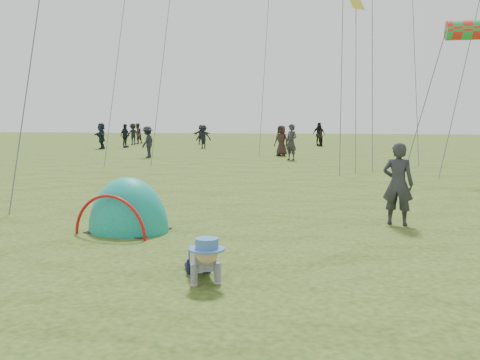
# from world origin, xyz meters

# --- Properties ---
(ground) EXTENTS (140.00, 140.00, 0.00)m
(ground) POSITION_xyz_m (0.00, 0.00, 0.00)
(ground) COLOR #203F13
(crawling_toddler) EXTENTS (0.84, 0.96, 0.61)m
(crawling_toddler) POSITION_xyz_m (-1.15, 0.35, 0.31)
(crawling_toddler) COLOR black
(crawling_toddler) RESTS_ON ground
(popup_tent) EXTENTS (1.76, 1.56, 1.97)m
(popup_tent) POSITION_xyz_m (-3.25, 3.06, 0.00)
(popup_tent) COLOR #008882
(popup_tent) RESTS_ON ground
(standing_adult) EXTENTS (0.66, 0.52, 1.59)m
(standing_adult) POSITION_xyz_m (1.61, 4.54, 0.79)
(standing_adult) COLOR #2B2B31
(standing_adult) RESTS_ON ground
(crowd_person_1) EXTENTS (0.84, 0.95, 1.61)m
(crowd_person_1) POSITION_xyz_m (-1.00, 34.60, 0.81)
(crowd_person_1) COLOR black
(crowd_person_1) RESTS_ON ground
(crowd_person_3) EXTENTS (1.17, 0.86, 1.62)m
(crowd_person_3) POSITION_xyz_m (-8.81, 30.25, 0.81)
(crowd_person_3) COLOR black
(crowd_person_3) RESTS_ON ground
(crowd_person_4) EXTENTS (0.98, 0.84, 1.69)m
(crowd_person_4) POSITION_xyz_m (-2.64, 23.47, 0.85)
(crowd_person_4) COLOR #2E1F1C
(crowd_person_4) RESTS_ON ground
(crowd_person_5) EXTENTS (1.48, 1.20, 1.58)m
(crowd_person_5) POSITION_xyz_m (-10.58, 36.53, 0.79)
(crowd_person_5) COLOR #222A33
(crowd_person_5) RESTS_ON ground
(crowd_person_8) EXTENTS (1.11, 0.94, 1.79)m
(crowd_person_8) POSITION_xyz_m (-1.05, 35.79, 0.89)
(crowd_person_8) COLOR black
(crowd_person_8) RESTS_ON ground
(crowd_person_9) EXTENTS (0.69, 1.11, 1.66)m
(crowd_person_9) POSITION_xyz_m (-9.47, 20.94, 0.83)
(crowd_person_9) COLOR #202229
(crowd_person_9) RESTS_ON ground
(crowd_person_11) EXTENTS (1.50, 1.57, 1.77)m
(crowd_person_11) POSITION_xyz_m (-15.49, 28.28, 0.89)
(crowd_person_11) COLOR #19212F
(crowd_person_11) RESTS_ON ground
(crowd_person_12) EXTENTS (0.78, 0.73, 1.79)m
(crowd_person_12) POSITION_xyz_m (-1.83, 20.46, 0.90)
(crowd_person_12) COLOR #2D2D31
(crowd_person_12) RESTS_ON ground
(crowd_person_13) EXTENTS (0.96, 1.03, 1.69)m
(crowd_person_13) POSITION_xyz_m (-15.96, 36.19, 0.85)
(crowd_person_13) COLOR #402C29
(crowd_person_13) RESTS_ON ground
(crowd_person_14) EXTENTS (0.63, 1.06, 1.69)m
(crowd_person_14) POSITION_xyz_m (-14.61, 30.28, 0.85)
(crowd_person_14) COLOR black
(crowd_person_14) RESTS_ON ground
(crowd_person_15) EXTENTS (1.18, 0.80, 1.69)m
(crowd_person_15) POSITION_xyz_m (-15.71, 34.58, 0.85)
(crowd_person_15) COLOR black
(crowd_person_15) RESTS_ON ground
(diamond_kite_2) EXTENTS (0.81, 0.81, 0.66)m
(diamond_kite_2) POSITION_xyz_m (1.13, 19.38, 7.26)
(diamond_kite_2) COLOR yellow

